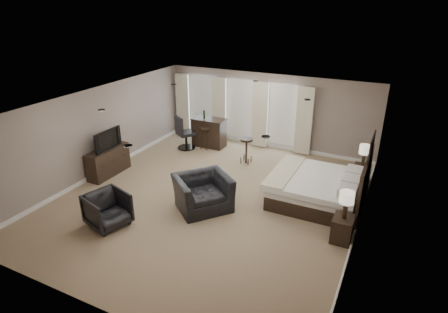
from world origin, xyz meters
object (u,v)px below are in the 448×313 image
at_px(bar_counter, 209,132).
at_px(lamp_far, 364,156).
at_px(dresser, 108,162).
at_px(tv, 106,147).
at_px(bar_stool_left, 205,138).
at_px(lamp_near, 346,205).
at_px(nightstand_far, 361,176).
at_px(nightstand_near, 342,229).
at_px(bar_stool_right, 246,151).
at_px(armchair_near, 203,187).
at_px(bed, 319,177).
at_px(desk_chair, 186,132).
at_px(armchair_far, 107,208).

bearing_deg(bar_counter, lamp_far, -8.68).
xyz_separation_m(dresser, tv, (0.00, 0.00, 0.48)).
bearing_deg(bar_stool_left, lamp_far, -5.40).
relative_size(lamp_near, bar_stool_left, 0.79).
bearing_deg(nightstand_far, dresser, -159.57).
relative_size(nightstand_near, bar_counter, 0.48).
height_order(bar_counter, bar_stool_right, bar_counter).
relative_size(nightstand_far, tv, 0.58).
height_order(armchair_near, bar_counter, armchair_near).
xyz_separation_m(bed, bar_stool_left, (-4.40, 1.95, -0.32)).
distance_m(armchair_near, bar_counter, 4.27).
distance_m(lamp_far, bar_counter, 5.38).
height_order(nightstand_far, desk_chair, desk_chair).
bearing_deg(bar_counter, bar_stool_right, -24.33).
bearing_deg(nightstand_near, armchair_near, -177.88).
distance_m(nightstand_near, bar_counter, 6.48).
bearing_deg(armchair_far, bar_stool_right, -1.00).
xyz_separation_m(nightstand_far, bar_counter, (-5.30, 0.81, 0.21)).
xyz_separation_m(lamp_near, bar_counter, (-5.30, 3.71, -0.38)).
height_order(bar_stool_left, desk_chair, desk_chair).
bearing_deg(bed, dresser, -169.41).
relative_size(bar_counter, bar_stool_right, 1.40).
height_order(dresser, armchair_far, armchair_far).
height_order(bed, armchair_near, bed).
distance_m(bed, bar_stool_left, 4.83).
bearing_deg(nightstand_near, lamp_far, 90.00).
height_order(tv, bar_stool_left, tv).
height_order(nightstand_far, lamp_near, lamp_near).
relative_size(bed, bar_stool_left, 2.79).
bearing_deg(desk_chair, tv, 103.17).
height_order(nightstand_far, bar_stool_right, bar_stool_right).
height_order(bed, armchair_far, bed).
bearing_deg(lamp_far, nightstand_far, 0.00).
xyz_separation_m(nightstand_near, dresser, (-6.92, 0.32, 0.13)).
height_order(nightstand_near, lamp_near, lamp_near).
height_order(nightstand_near, bar_counter, bar_counter).
xyz_separation_m(lamp_far, bar_stool_left, (-5.29, 0.50, -0.51)).
bearing_deg(bar_stool_right, lamp_near, -39.51).
bearing_deg(lamp_far, dresser, -159.57).
bearing_deg(bar_stool_right, tv, -142.75).
bearing_deg(lamp_near, desk_chair, 152.06).
relative_size(dresser, bar_counter, 1.21).
height_order(lamp_far, bar_stool_left, lamp_far).
xyz_separation_m(lamp_far, armchair_near, (-3.42, -3.03, -0.34)).
distance_m(tv, bar_counter, 3.77).
relative_size(nightstand_near, lamp_far, 0.90).
height_order(lamp_near, dresser, lamp_near).
height_order(nightstand_far, armchair_far, armchair_far).
xyz_separation_m(nightstand_near, lamp_near, (0.00, 0.00, 0.61)).
distance_m(bar_counter, bar_stool_right, 1.96).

